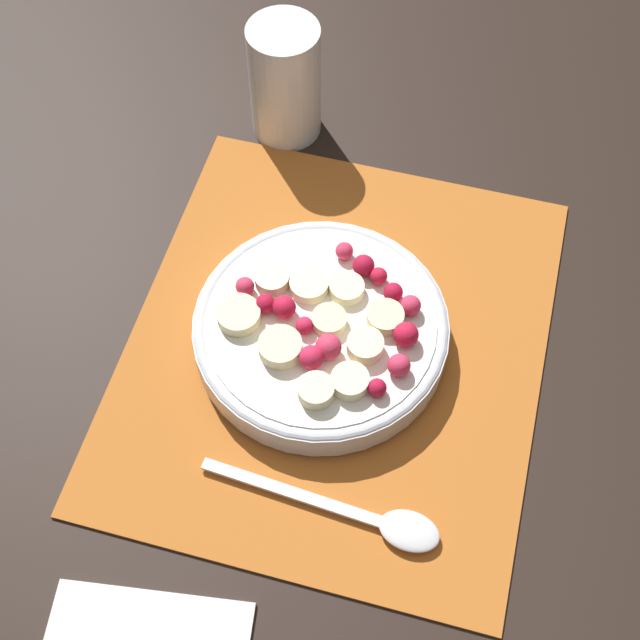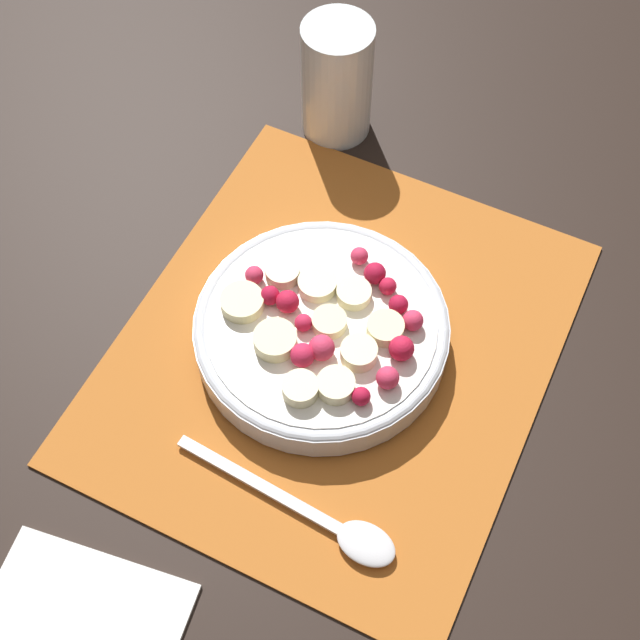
# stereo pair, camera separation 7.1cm
# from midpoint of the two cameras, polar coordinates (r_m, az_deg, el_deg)

# --- Properties ---
(ground_plane) EXTENTS (3.00, 3.00, 0.00)m
(ground_plane) POSITION_cam_midpoint_polar(r_m,az_deg,el_deg) (0.75, -1.68, -1.99)
(ground_plane) COLOR black
(placemat) EXTENTS (0.40, 0.34, 0.01)m
(placemat) POSITION_cam_midpoint_polar(r_m,az_deg,el_deg) (0.74, -1.69, -1.87)
(placemat) COLOR #B26023
(placemat) RESTS_ON ground_plane
(fruit_bowl) EXTENTS (0.21, 0.21, 0.05)m
(fruit_bowl) POSITION_cam_midpoint_polar(r_m,az_deg,el_deg) (0.73, -2.75, -0.98)
(fruit_bowl) COLOR silver
(fruit_bowl) RESTS_ON placemat
(spoon) EXTENTS (0.03, 0.19, 0.01)m
(spoon) POSITION_cam_midpoint_polar(r_m,az_deg,el_deg) (0.68, 0.24, -12.87)
(spoon) COLOR silver
(spoon) RESTS_ON placemat
(drinking_glass) EXTENTS (0.07, 0.07, 0.12)m
(drinking_glass) POSITION_cam_midpoint_polar(r_m,az_deg,el_deg) (0.86, -4.71, 14.82)
(drinking_glass) COLOR white
(drinking_glass) RESTS_ON ground_plane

